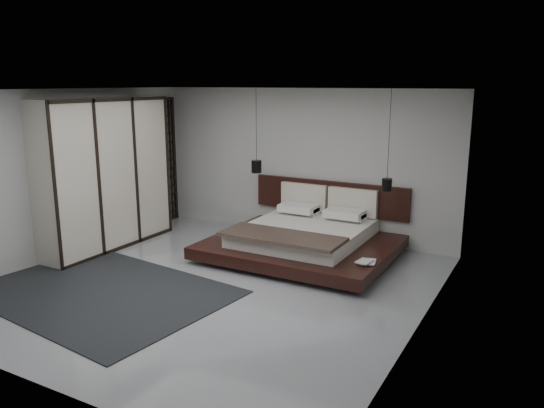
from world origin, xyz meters
The scene contains 14 objects.
floor centered at (0.00, 0.00, 0.00)m, with size 6.00×6.00×0.00m, color gray.
ceiling centered at (0.00, 0.00, 2.80)m, with size 6.00×6.00×0.00m, color white.
wall_back centered at (0.00, 3.00, 1.40)m, with size 6.00×6.00×0.00m, color #AEAEAB.
wall_front centered at (0.00, -3.00, 1.40)m, with size 6.00×6.00×0.00m, color #AEAEAB.
wall_left centered at (-3.00, 0.00, 1.40)m, with size 6.00×6.00×0.00m, color #AEAEAB.
wall_right centered at (3.00, 0.00, 1.40)m, with size 6.00×6.00×0.00m, color #AEAEAB.
lattice_screen centered at (-2.95, 2.45, 1.30)m, with size 0.05×0.90×2.60m, color black.
bed centered at (0.61, 1.90, 0.30)m, with size 3.02×2.49×1.12m.
book_lower centered at (1.85, 1.21, 0.29)m, with size 0.22×0.30×0.03m, color #99724C.
book_upper centered at (1.83, 1.18, 0.32)m, with size 0.20×0.27×0.02m, color #99724C.
pendant_left centered at (-0.63, 2.40, 1.38)m, with size 0.19×0.19×1.54m.
pendant_right centered at (1.85, 2.40, 1.27)m, with size 0.17×0.17×1.64m.
wardrobe centered at (-2.70, 0.65, 1.32)m, with size 0.63×2.69×2.64m.
rug centered at (-1.20, -1.00, 0.01)m, with size 3.51×2.51×0.02m, color black.
Camera 1 is at (4.30, -6.00, 2.90)m, focal length 35.00 mm.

